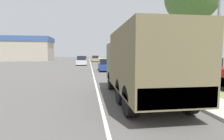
{
  "coord_description": "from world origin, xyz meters",
  "views": [
    {
      "loc": [
        -0.5,
        2.22,
        2.1
      ],
      "look_at": [
        0.76,
        11.46,
        1.24
      ],
      "focal_mm": 28.0,
      "sensor_mm": 36.0,
      "label": 1
    }
  ],
  "objects_px": {
    "car_nearest_ahead": "(106,65)",
    "car_fourth_ahead": "(84,59)",
    "car_second_ahead": "(82,61)",
    "car_farthest_ahead": "(84,58)",
    "pickup_truck": "(213,72)",
    "military_truck": "(141,62)",
    "car_third_ahead": "(95,59)"
  },
  "relations": [
    {
      "from": "car_second_ahead",
      "to": "car_farthest_ahead",
      "type": "height_order",
      "value": "car_second_ahead"
    },
    {
      "from": "car_farthest_ahead",
      "to": "military_truck",
      "type": "bearing_deg",
      "value": -86.08
    },
    {
      "from": "car_second_ahead",
      "to": "pickup_truck",
      "type": "distance_m",
      "value": 24.74
    },
    {
      "from": "car_nearest_ahead",
      "to": "car_farthest_ahead",
      "type": "xyz_separation_m",
      "value": [
        -3.72,
        43.22,
        -0.02
      ]
    },
    {
      "from": "car_farthest_ahead",
      "to": "car_fourth_ahead",
      "type": "bearing_deg",
      "value": -88.78
    },
    {
      "from": "car_nearest_ahead",
      "to": "car_second_ahead",
      "type": "height_order",
      "value": "car_second_ahead"
    },
    {
      "from": "car_second_ahead",
      "to": "pickup_truck",
      "type": "xyz_separation_m",
      "value": [
        9.68,
        -22.77,
        0.1
      ]
    },
    {
      "from": "military_truck",
      "to": "car_fourth_ahead",
      "type": "distance_m",
      "value": 48.91
    },
    {
      "from": "car_second_ahead",
      "to": "pickup_truck",
      "type": "relative_size",
      "value": 0.92
    },
    {
      "from": "car_second_ahead",
      "to": "military_truck",
      "type": "bearing_deg",
      "value": -82.02
    },
    {
      "from": "military_truck",
      "to": "pickup_truck",
      "type": "distance_m",
      "value": 6.87
    },
    {
      "from": "car_fourth_ahead",
      "to": "pickup_truck",
      "type": "xyz_separation_m",
      "value": [
        9.8,
        -45.62,
        0.22
      ]
    },
    {
      "from": "car_fourth_ahead",
      "to": "car_second_ahead",
      "type": "bearing_deg",
      "value": -89.7
    },
    {
      "from": "car_farthest_ahead",
      "to": "car_nearest_ahead",
      "type": "bearing_deg",
      "value": -85.08
    },
    {
      "from": "car_third_ahead",
      "to": "car_fourth_ahead",
      "type": "bearing_deg",
      "value": 110.8
    },
    {
      "from": "car_fourth_ahead",
      "to": "car_farthest_ahead",
      "type": "relative_size",
      "value": 1.01
    },
    {
      "from": "car_fourth_ahead",
      "to": "car_farthest_ahead",
      "type": "distance_m",
      "value": 8.66
    },
    {
      "from": "military_truck",
      "to": "car_fourth_ahead",
      "type": "bearing_deg",
      "value": 94.4
    },
    {
      "from": "car_farthest_ahead",
      "to": "pickup_truck",
      "type": "xyz_separation_m",
      "value": [
        9.99,
        -54.27,
        0.22
      ]
    },
    {
      "from": "car_third_ahead",
      "to": "car_farthest_ahead",
      "type": "bearing_deg",
      "value": 101.31
    },
    {
      "from": "car_farthest_ahead",
      "to": "pickup_truck",
      "type": "height_order",
      "value": "pickup_truck"
    },
    {
      "from": "car_third_ahead",
      "to": "car_farthest_ahead",
      "type": "relative_size",
      "value": 0.91
    },
    {
      "from": "car_third_ahead",
      "to": "pickup_truck",
      "type": "bearing_deg",
      "value": -79.99
    },
    {
      "from": "military_truck",
      "to": "car_farthest_ahead",
      "type": "relative_size",
      "value": 1.47
    },
    {
      "from": "car_nearest_ahead",
      "to": "car_fourth_ahead",
      "type": "bearing_deg",
      "value": 95.84
    },
    {
      "from": "car_nearest_ahead",
      "to": "car_farthest_ahead",
      "type": "bearing_deg",
      "value": 94.92
    },
    {
      "from": "military_truck",
      "to": "car_farthest_ahead",
      "type": "distance_m",
      "value": 57.56
    },
    {
      "from": "car_fourth_ahead",
      "to": "car_farthest_ahead",
      "type": "bearing_deg",
      "value": 91.22
    },
    {
      "from": "military_truck",
      "to": "pickup_truck",
      "type": "bearing_deg",
      "value": 27.41
    },
    {
      "from": "car_fourth_ahead",
      "to": "military_truck",
      "type": "bearing_deg",
      "value": -85.6
    },
    {
      "from": "car_second_ahead",
      "to": "car_farthest_ahead",
      "type": "distance_m",
      "value": 31.51
    },
    {
      "from": "military_truck",
      "to": "car_nearest_ahead",
      "type": "relative_size",
      "value": 1.62
    }
  ]
}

